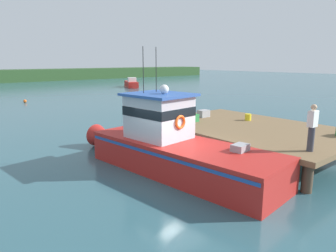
% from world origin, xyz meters
% --- Properties ---
extents(ground_plane, '(200.00, 200.00, 0.00)m').
position_xyz_m(ground_plane, '(0.00, 0.00, 0.00)').
color(ground_plane, '#2D5660').
extents(dock, '(6.00, 9.00, 1.20)m').
position_xyz_m(dock, '(4.80, 0.00, 1.07)').
color(dock, '#4C3D2D').
rests_on(dock, ground).
extents(main_fishing_boat, '(3.46, 9.95, 4.80)m').
position_xyz_m(main_fishing_boat, '(0.14, 0.42, 1.01)').
color(main_fishing_boat, red).
rests_on(main_fishing_boat, ground).
extents(crate_stack_mid_dock, '(0.61, 0.46, 0.38)m').
position_xyz_m(crate_stack_mid_dock, '(3.43, 2.62, 1.39)').
color(crate_stack_mid_dock, '#2D8442').
rests_on(crate_stack_mid_dock, dock).
extents(crate_single_far, '(0.62, 0.46, 0.39)m').
position_xyz_m(crate_single_far, '(4.86, 3.20, 1.39)').
color(crate_single_far, '#9E9EA3').
rests_on(crate_single_far, dock).
extents(bait_bucket, '(0.32, 0.32, 0.34)m').
position_xyz_m(bait_bucket, '(5.94, 1.02, 1.37)').
color(bait_bucket, yellow).
rests_on(bait_bucket, dock).
extents(deckhand_by_the_boat, '(0.36, 0.22, 1.63)m').
position_xyz_m(deckhand_by_the_boat, '(2.91, -3.76, 2.06)').
color(deckhand_by_the_boat, '#383842').
rests_on(deckhand_by_the_boat, dock).
extents(moored_boat_near_channel, '(3.71, 6.24, 1.60)m').
position_xyz_m(moored_boat_near_channel, '(20.40, 34.42, 0.55)').
color(moored_boat_near_channel, red).
rests_on(moored_boat_near_channel, ground).
extents(mooring_buoy_outer, '(0.45, 0.45, 0.45)m').
position_xyz_m(mooring_buoy_outer, '(7.95, 11.74, 0.23)').
color(mooring_buoy_outer, red).
rests_on(mooring_buoy_outer, ground).
extents(mooring_buoy_spare_mooring, '(0.32, 0.32, 0.32)m').
position_xyz_m(mooring_buoy_spare_mooring, '(1.43, 25.35, 0.16)').
color(mooring_buoy_spare_mooring, '#EA5B19').
rests_on(mooring_buoy_spare_mooring, ground).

